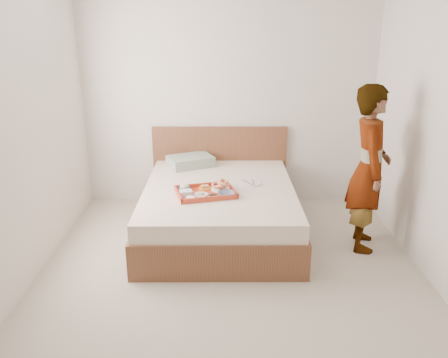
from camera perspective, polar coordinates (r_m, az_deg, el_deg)
name	(u,v)px	position (r m, az deg, el deg)	size (l,w,h in m)	color
ground	(231,282)	(4.15, 0.87, -12.66)	(3.50, 4.00, 0.01)	#BAB19D
wall_back	(229,98)	(5.60, 0.56, 10.04)	(3.50, 0.01, 2.60)	silver
wall_front	(242,269)	(1.77, 2.27, -11.04)	(3.50, 0.01, 2.60)	silver
wall_left	(9,139)	(4.00, -25.04, 4.53)	(0.01, 4.00, 2.60)	silver
bed	(219,210)	(4.92, -0.59, -3.86)	(1.65, 2.00, 0.53)	brown
headboard	(220,164)	(5.76, -0.54, 1.85)	(1.65, 0.06, 0.95)	brown
pillow	(190,161)	(5.50, -4.18, 2.22)	(0.50, 0.34, 0.12)	gray
tray	(206,192)	(4.60, -2.30, -1.62)	(0.57, 0.41, 0.05)	red
prawn_plate	(221,189)	(4.70, -0.43, -1.22)	(0.20, 0.20, 0.01)	white
navy_bowl_big	(226,194)	(4.52, 0.30, -1.87)	(0.16, 0.16, 0.04)	#1E2A4C
sauce_dish	(214,196)	(4.47, -1.30, -2.17)	(0.08, 0.08, 0.03)	black
meat_plate	(201,194)	(4.55, -2.88, -1.93)	(0.14, 0.14, 0.01)	white
bread_plate	(205,188)	(4.73, -2.39, -1.12)	(0.14, 0.14, 0.01)	orange
salad_bowl	(184,189)	(4.68, -4.93, -1.18)	(0.13, 0.13, 0.04)	#1E2A4C
plastic_tub	(186,193)	(4.55, -4.74, -1.73)	(0.12, 0.10, 0.05)	silver
cheese_round	(190,198)	(4.44, -4.19, -2.40)	(0.08, 0.08, 0.03)	white
dinner_plate	(250,183)	(4.91, 3.25, -0.52)	(0.23, 0.23, 0.01)	white
person	(369,169)	(4.67, 17.50, 1.19)	(0.60, 0.39, 1.64)	silver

